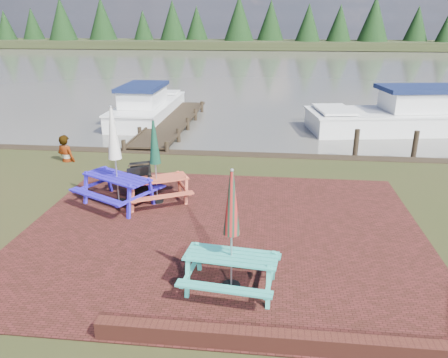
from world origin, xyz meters
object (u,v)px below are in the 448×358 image
at_px(boat_near, 404,117).
at_px(person, 64,135).
at_px(picnic_table_blue, 116,172).
at_px(jetty, 172,122).
at_px(picnic_table_red, 156,175).
at_px(boat_jetty, 148,108).
at_px(picnic_table_teal, 231,250).
at_px(chalkboard, 140,180).

distance_m(boat_near, person, 14.13).
bearing_deg(picnic_table_blue, jetty, 122.54).
bearing_deg(picnic_table_red, boat_jetty, 79.46).
relative_size(jetty, person, 5.09).
height_order(picnic_table_teal, person, picnic_table_teal).
relative_size(picnic_table_blue, person, 1.43).
bearing_deg(boat_jetty, picnic_table_red, -73.18).
xyz_separation_m(picnic_table_teal, picnic_table_blue, (-3.24, 3.42, 0.11)).
height_order(picnic_table_red, boat_jetty, picnic_table_red).
bearing_deg(person, chalkboard, 158.75).
xyz_separation_m(picnic_table_blue, boat_near, (9.64, 9.66, -0.45)).
distance_m(chalkboard, jetty, 8.47).
distance_m(picnic_table_teal, boat_near, 14.56).
xyz_separation_m(picnic_table_teal, chalkboard, (-2.85, 4.03, -0.32)).
relative_size(picnic_table_blue, boat_near, 0.31).
xyz_separation_m(picnic_table_red, boat_near, (8.69, 9.42, -0.33)).
relative_size(picnic_table_red, jetty, 0.24).
bearing_deg(boat_jetty, boat_near, -5.22).
height_order(picnic_table_teal, boat_near, picnic_table_teal).
bearing_deg(boat_jetty, picnic_table_blue, -78.34).
xyz_separation_m(picnic_table_red, jetty, (-1.61, 8.77, -0.66)).
bearing_deg(boat_near, picnic_table_teal, 144.60).
distance_m(chalkboard, person, 4.35).
bearing_deg(chalkboard, jetty, 70.67).
bearing_deg(picnic_table_blue, picnic_table_teal, -18.14).
distance_m(jetty, boat_jetty, 2.35).
bearing_deg(person, jetty, -94.63).
bearing_deg(chalkboard, person, 114.69).
bearing_deg(picnic_table_red, jetty, 72.95).
bearing_deg(boat_near, picnic_table_red, 127.99).
bearing_deg(chalkboard, picnic_table_teal, -81.17).
distance_m(picnic_table_blue, jetty, 9.07).
relative_size(picnic_table_red, boat_jetty, 0.32).
bearing_deg(picnic_table_teal, picnic_table_red, 128.58).
relative_size(chalkboard, boat_jetty, 0.13).
height_order(picnic_table_red, picnic_table_blue, picnic_table_blue).
height_order(chalkboard, jetty, chalkboard).
relative_size(picnic_table_red, boat_near, 0.27).
bearing_deg(jetty, boat_near, 3.61).
bearing_deg(chalkboard, picnic_table_blue, -149.04).
xyz_separation_m(jetty, boat_near, (10.30, 0.65, 0.33)).
height_order(boat_near, person, person).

